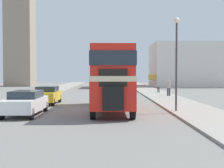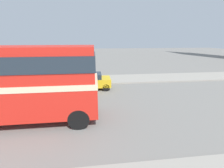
% 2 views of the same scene
% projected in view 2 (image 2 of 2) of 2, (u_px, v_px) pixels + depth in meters
% --- Properties ---
extents(ground_plane, '(120.00, 120.00, 0.00)m').
position_uv_depth(ground_plane, '(30.00, 110.00, 9.60)').
color(ground_plane, slate).
extents(sidewalk_left, '(3.50, 120.00, 0.12)m').
position_uv_depth(sidewalk_left, '(56.00, 81.00, 16.00)').
color(sidewalk_left, gray).
rests_on(sidewalk_left, ground_plane).
extents(car_parked_near, '(1.80, 4.61, 1.45)m').
position_uv_depth(car_parked_near, '(10.00, 83.00, 12.68)').
color(car_parked_near, white).
rests_on(car_parked_near, ground_plane).
extents(car_parked_mid, '(1.73, 4.07, 1.43)m').
position_uv_depth(car_parked_mid, '(88.00, 81.00, 13.42)').
color(car_parked_mid, gold).
rests_on(car_parked_mid, ground_plane).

